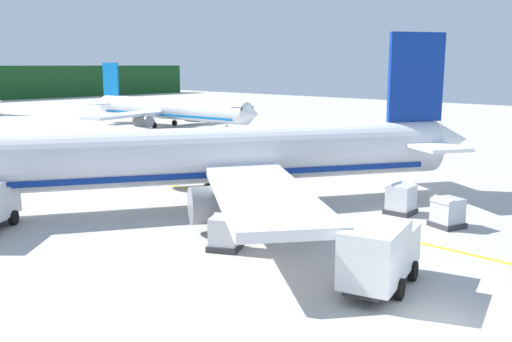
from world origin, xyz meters
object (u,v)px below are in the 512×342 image
object	(u,v)px
airliner_foreground	(204,157)
cargo_container_mid	(447,212)
airliner_mid_apron	(168,109)
cargo_container_far	(225,233)
cargo_container_near	(400,199)
service_truck_fuel	(380,252)
crew_marshaller	(302,215)

from	to	relation	value
airliner_foreground	cargo_container_mid	world-z (taller)	airliner_foreground
airliner_mid_apron	cargo_container_far	bearing A→B (deg)	-124.88
cargo_container_near	airliner_mid_apron	bearing A→B (deg)	67.56
airliner_foreground	cargo_container_near	bearing A→B (deg)	-55.81
cargo_container_far	cargo_container_near	bearing A→B (deg)	-12.83
cargo_container_near	cargo_container_far	bearing A→B (deg)	167.17
airliner_mid_apron	cargo_container_near	world-z (taller)	airliner_mid_apron
service_truck_fuel	cargo_container_near	world-z (taller)	service_truck_fuel
cargo_container_mid	crew_marshaller	xyz separation A→B (m)	(-6.73, 5.69, 0.10)
airliner_mid_apron	cargo_container_far	world-z (taller)	airliner_mid_apron
service_truck_fuel	cargo_container_far	xyz separation A→B (m)	(-0.96, 8.69, -0.74)
airliner_foreground	crew_marshaller	bearing A→B (deg)	-91.28
airliner_mid_apron	service_truck_fuel	bearing A→B (deg)	-119.97
service_truck_fuel	cargo_container_far	world-z (taller)	service_truck_fuel
airliner_mid_apron	cargo_container_near	xyz separation A→B (m)	(-21.71, -52.58, -1.87)
cargo_container_mid	crew_marshaller	world-z (taller)	cargo_container_mid
airliner_foreground	cargo_container_mid	distance (m)	16.08
service_truck_fuel	crew_marshaller	distance (m)	8.98
airliner_mid_apron	cargo_container_far	distance (m)	60.54
airliner_mid_apron	crew_marshaller	bearing A→B (deg)	-120.12
cargo_container_near	cargo_container_far	world-z (taller)	cargo_container_near
cargo_container_far	crew_marshaller	xyz separation A→B (m)	(5.31, -0.85, 0.10)
cargo_container_near	cargo_container_mid	distance (m)	3.71
airliner_foreground	cargo_container_near	world-z (taller)	airliner_foreground
service_truck_fuel	cargo_container_mid	bearing A→B (deg)	10.97
service_truck_fuel	cargo_container_near	size ratio (longest dim) A/B	2.85
airliner_foreground	service_truck_fuel	size ratio (longest dim) A/B	6.49
cargo_container_near	crew_marshaller	size ratio (longest dim) A/B	1.21
service_truck_fuel	cargo_container_mid	distance (m)	11.30
crew_marshaller	cargo_container_far	bearing A→B (deg)	170.86
cargo_container_mid	cargo_container_far	xyz separation A→B (m)	(-12.04, 6.54, -0.00)
service_truck_fuel	crew_marshaller	bearing A→B (deg)	60.99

